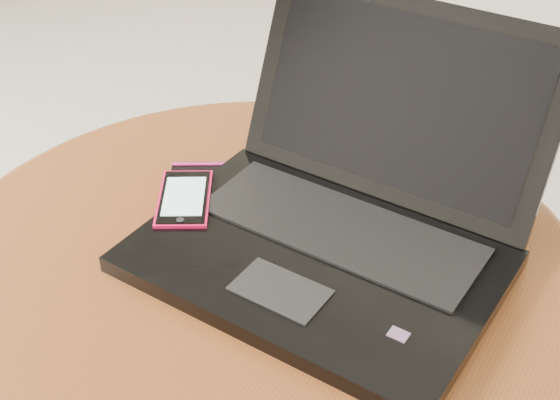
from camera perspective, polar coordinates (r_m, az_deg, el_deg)
The scene contains 4 objects.
table at distance 0.84m, azimuth -1.82°, elevation -10.38°, with size 0.68×0.68×0.54m.
laptop at distance 0.76m, azimuth 4.60°, elevation -0.93°, with size 0.36×0.35×0.21m.
phone_black at distance 0.85m, azimuth -6.36°, elevation 0.40°, with size 0.12×0.14×0.01m.
phone_pink at distance 0.82m, azimuth -7.23°, elevation -0.03°, with size 0.10×0.12×0.01m.
Camera 1 is at (0.21, -0.41, 1.03)m, focal length 48.46 mm.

